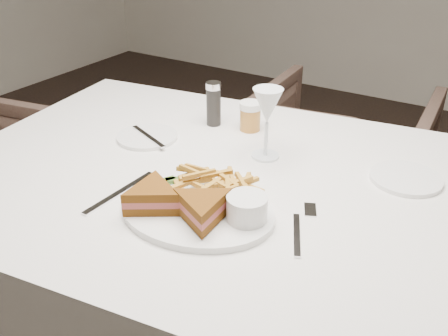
% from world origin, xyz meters
% --- Properties ---
extents(ground, '(5.00, 5.00, 0.00)m').
position_xyz_m(ground, '(0.00, 0.00, 0.00)').
color(ground, black).
rests_on(ground, ground).
extents(table, '(1.49, 1.09, 0.75)m').
position_xyz_m(table, '(0.29, -0.22, 0.38)').
color(table, silver).
rests_on(table, ground).
extents(chair_far, '(0.72, 0.68, 0.70)m').
position_xyz_m(chair_far, '(0.22, 0.75, 0.35)').
color(chair_far, '#4E392F').
rests_on(chair_far, ground).
extents(table_setting, '(0.80, 0.59, 0.18)m').
position_xyz_m(table_setting, '(0.29, -0.29, 0.79)').
color(table_setting, white).
rests_on(table_setting, table).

